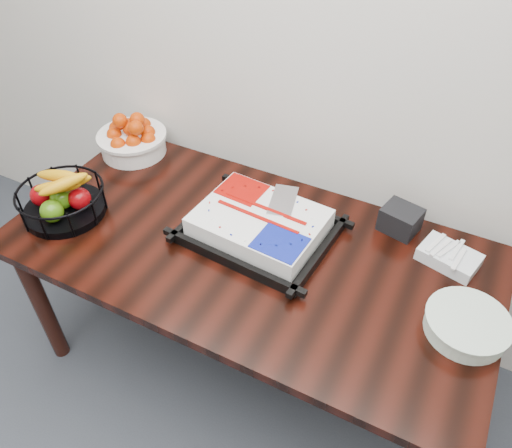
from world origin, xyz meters
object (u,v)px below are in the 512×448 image
at_px(fruit_basket, 62,198).
at_px(plate_stack, 467,325).
at_px(table, 248,262).
at_px(cake_tray, 260,225).
at_px(napkin_box, 400,219).
at_px(tangerine_bowl, 132,136).

height_order(fruit_basket, plate_stack, fruit_basket).
bearing_deg(table, plate_stack, -1.67).
relative_size(cake_tray, napkin_box, 4.03).
relative_size(table, cake_tray, 3.26).
bearing_deg(cake_tray, napkin_box, 30.81).
height_order(tangerine_bowl, napkin_box, tangerine_bowl).
bearing_deg(table, napkin_box, 36.71).
distance_m(plate_stack, napkin_box, 0.49).
bearing_deg(napkin_box, tangerine_bowl, -178.10).
relative_size(plate_stack, napkin_box, 1.92).
bearing_deg(table, tangerine_bowl, 157.84).
xyz_separation_m(table, cake_tray, (0.01, 0.08, 0.14)).
bearing_deg(tangerine_bowl, table, -22.16).
distance_m(table, tangerine_bowl, 0.84).
height_order(table, plate_stack, plate_stack).
xyz_separation_m(table, tangerine_bowl, (-0.76, 0.31, 0.17)).
height_order(cake_tray, fruit_basket, fruit_basket).
bearing_deg(plate_stack, cake_tray, 172.70).
relative_size(table, plate_stack, 6.85).
relative_size(tangerine_bowl, plate_stack, 1.19).
height_order(table, tangerine_bowl, tangerine_bowl).
bearing_deg(cake_tray, tangerine_bowl, 163.14).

